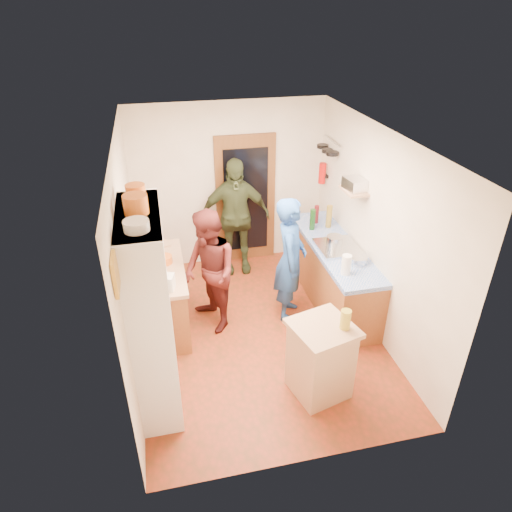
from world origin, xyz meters
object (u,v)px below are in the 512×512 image
object	(u,v)px
hutch_body	(151,313)
person_back	(236,217)
island_base	(320,361)
person_left	(210,270)
right_counter_base	(332,274)
person_hob	(293,261)

from	to	relation	value
hutch_body	person_back	size ratio (longest dim) A/B	1.19
island_base	person_left	xyz separation A→B (m)	(-0.98, 1.49, 0.40)
island_base	person_left	bearing A→B (deg)	123.25
hutch_body	island_base	distance (m)	1.88
right_counter_base	person_hob	size ratio (longest dim) A/B	1.27
hutch_body	person_left	size ratio (longest dim) A/B	1.32
right_counter_base	island_base	world-z (taller)	island_base
person_left	hutch_body	bearing A→B (deg)	-51.19
right_counter_base	person_left	distance (m)	1.81
island_base	person_left	size ratio (longest dim) A/B	0.52
person_hob	person_left	distance (m)	1.08
person_hob	person_left	size ratio (longest dim) A/B	1.05
hutch_body	person_hob	bearing A→B (deg)	30.22
hutch_body	island_base	world-z (taller)	hutch_body
hutch_body	person_back	distance (m)	2.78
hutch_body	person_back	world-z (taller)	hutch_body
right_counter_base	island_base	xyz separation A→B (m)	(-0.78, -1.66, 0.01)
right_counter_base	person_hob	world-z (taller)	person_hob
island_base	person_back	xyz separation A→B (m)	(-0.40, 2.81, 0.50)
person_back	person_hob	bearing A→B (deg)	-65.68
island_base	person_back	size ratio (longest dim) A/B	0.46
hutch_body	right_counter_base	bearing A→B (deg)	27.47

